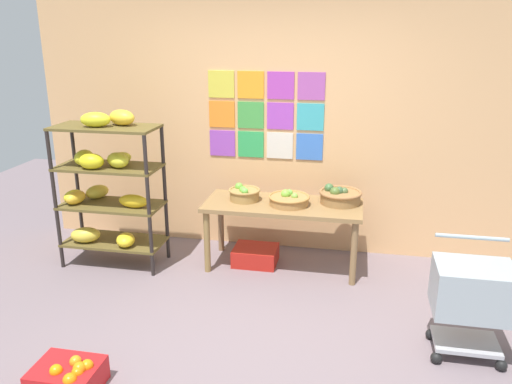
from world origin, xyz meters
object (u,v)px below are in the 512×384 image
(display_table, at_px, (283,211))
(orange_crate_foreground, at_px, (68,377))
(produce_crate_under_table, at_px, (255,255))
(fruit_basket_back_right, at_px, (340,196))
(shopping_cart, at_px, (472,293))
(banana_shelf_unit, at_px, (106,182))
(fruit_basket_back_left, at_px, (289,199))
(fruit_basket_left, at_px, (244,193))

(display_table, distance_m, orange_crate_foreground, 2.40)
(display_table, distance_m, produce_crate_under_table, 0.56)
(fruit_basket_back_right, height_order, produce_crate_under_table, fruit_basket_back_right)
(display_table, bearing_deg, orange_crate_foreground, -117.57)
(orange_crate_foreground, relative_size, shopping_cart, 0.51)
(banana_shelf_unit, bearing_deg, orange_crate_foreground, -72.10)
(display_table, distance_m, fruit_basket_back_right, 0.56)
(produce_crate_under_table, bearing_deg, fruit_basket_back_right, 7.63)
(fruit_basket_back_left, distance_m, fruit_basket_back_right, 0.49)
(fruit_basket_back_right, relative_size, produce_crate_under_table, 0.95)
(display_table, xyz_separation_m, fruit_basket_back_right, (0.53, 0.12, 0.16))
(fruit_basket_left, distance_m, produce_crate_under_table, 0.65)
(fruit_basket_back_left, relative_size, fruit_basket_back_right, 0.96)
(fruit_basket_back_left, xyz_separation_m, fruit_basket_left, (-0.44, 0.05, 0.01))
(display_table, height_order, fruit_basket_back_left, fruit_basket_back_left)
(banana_shelf_unit, relative_size, orange_crate_foreground, 3.61)
(display_table, distance_m, shopping_cart, 1.92)
(fruit_basket_back_left, height_order, fruit_basket_left, fruit_basket_left)
(orange_crate_foreground, bearing_deg, produce_crate_under_table, 68.68)
(display_table, height_order, orange_crate_foreground, display_table)
(shopping_cart, bearing_deg, fruit_basket_back_right, 122.58)
(banana_shelf_unit, height_order, produce_crate_under_table, banana_shelf_unit)
(banana_shelf_unit, distance_m, display_table, 1.72)
(orange_crate_foreground, bearing_deg, fruit_basket_back_right, 53.73)
(banana_shelf_unit, height_order, shopping_cart, banana_shelf_unit)
(fruit_basket_back_left, xyz_separation_m, orange_crate_foreground, (-1.15, -2.06, -0.61))
(fruit_basket_back_left, distance_m, fruit_basket_left, 0.45)
(fruit_basket_back_left, relative_size, fruit_basket_left, 1.27)
(fruit_basket_back_right, distance_m, produce_crate_under_table, 1.03)
(display_table, xyz_separation_m, shopping_cart, (1.51, -1.18, -0.08))
(banana_shelf_unit, relative_size, fruit_basket_left, 4.98)
(banana_shelf_unit, bearing_deg, fruit_basket_back_right, 9.50)
(display_table, distance_m, fruit_basket_back_left, 0.15)
(fruit_basket_back_right, bearing_deg, display_table, -167.45)
(display_table, xyz_separation_m, fruit_basket_left, (-0.39, 0.02, 0.15))
(fruit_basket_back_right, bearing_deg, orange_crate_foreground, -126.27)
(display_table, bearing_deg, fruit_basket_left, 176.33)
(fruit_basket_left, bearing_deg, shopping_cart, -32.41)
(banana_shelf_unit, xyz_separation_m, produce_crate_under_table, (1.41, 0.26, -0.76))
(shopping_cart, bearing_deg, produce_crate_under_table, 141.75)
(display_table, distance_m, fruit_basket_left, 0.41)
(fruit_basket_back_right, bearing_deg, fruit_basket_back_left, -163.00)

